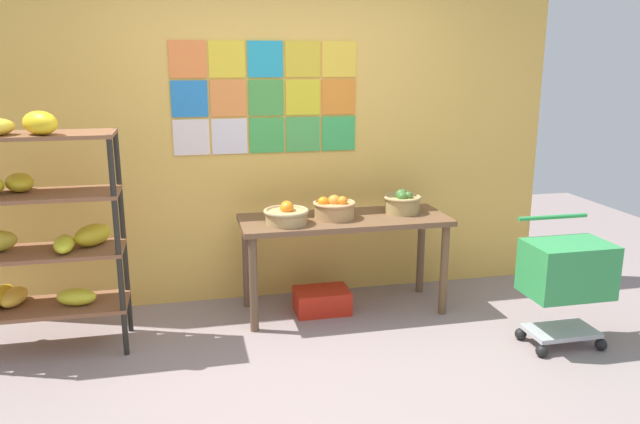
# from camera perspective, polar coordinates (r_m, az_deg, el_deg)

# --- Properties ---
(ground) EXTENTS (9.31, 9.31, 0.00)m
(ground) POSITION_cam_1_polar(r_m,az_deg,el_deg) (3.65, 0.71, -16.93)
(ground) COLOR gray
(back_wall_with_art) EXTENTS (4.44, 0.07, 2.75)m
(back_wall_with_art) POSITION_cam_1_polar(r_m,az_deg,el_deg) (4.82, -3.93, 8.01)
(back_wall_with_art) COLOR #E7B34E
(back_wall_with_art) RESTS_ON ground
(banana_shelf_unit) EXTENTS (1.03, 0.50, 1.58)m
(banana_shelf_unit) POSITION_cam_1_polar(r_m,az_deg,el_deg) (4.30, -25.46, -0.83)
(banana_shelf_unit) COLOR black
(banana_shelf_unit) RESTS_ON ground
(display_table) EXTENTS (1.55, 0.58, 0.73)m
(display_table) POSITION_cam_1_polar(r_m,az_deg,el_deg) (4.60, 2.25, -1.70)
(display_table) COLOR brown
(display_table) RESTS_ON ground
(fruit_basket_back_left) EXTENTS (0.29, 0.29, 0.18)m
(fruit_basket_back_left) POSITION_cam_1_polar(r_m,az_deg,el_deg) (4.74, 7.61, 0.95)
(fruit_basket_back_left) COLOR tan
(fruit_basket_back_left) RESTS_ON display_table
(fruit_basket_right) EXTENTS (0.32, 0.32, 0.16)m
(fruit_basket_right) POSITION_cam_1_polar(r_m,az_deg,el_deg) (4.39, -3.13, -0.23)
(fruit_basket_right) COLOR tan
(fruit_basket_right) RESTS_ON display_table
(fruit_basket_back_right) EXTENTS (0.32, 0.32, 0.17)m
(fruit_basket_back_right) POSITION_cam_1_polar(r_m,az_deg,el_deg) (4.54, 1.31, 0.38)
(fruit_basket_back_right) COLOR tan
(fruit_basket_back_right) RESTS_ON display_table
(produce_crate_under_table) EXTENTS (0.41, 0.29, 0.18)m
(produce_crate_under_table) POSITION_cam_1_polar(r_m,az_deg,el_deg) (4.74, 0.18, -8.19)
(produce_crate_under_table) COLOR red
(produce_crate_under_table) RESTS_ON ground
(shopping_cart) EXTENTS (0.54, 0.41, 0.85)m
(shopping_cart) POSITION_cam_1_polar(r_m,az_deg,el_deg) (4.38, 21.83, -5.32)
(shopping_cart) COLOR black
(shopping_cart) RESTS_ON ground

